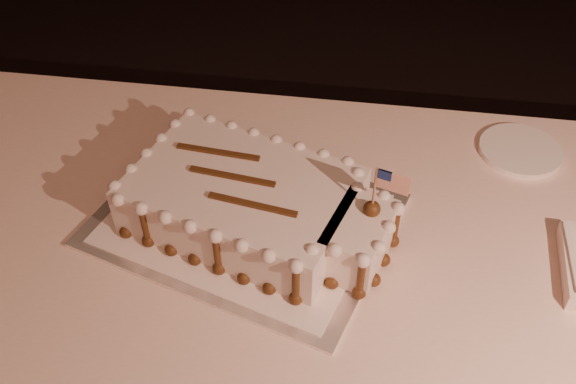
# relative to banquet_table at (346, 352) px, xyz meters

# --- Properties ---
(room_shell) EXTENTS (6.10, 8.10, 2.90)m
(room_shell) POSITION_rel_banquet_table_xyz_m (0.00, -0.60, 1.02)
(room_shell) COLOR black
(room_shell) RESTS_ON ground
(banquet_table) EXTENTS (2.40, 0.80, 0.75)m
(banquet_table) POSITION_rel_banquet_table_xyz_m (0.00, 0.00, 0.00)
(banquet_table) COLOR #FCD4C3
(banquet_table) RESTS_ON ground
(cake_board) EXTENTS (0.59, 0.51, 0.01)m
(cake_board) POSITION_rel_banquet_table_xyz_m (-0.21, 0.01, 0.38)
(cake_board) COLOR white
(cake_board) RESTS_ON banquet_table
(doily) EXTENTS (0.53, 0.46, 0.00)m
(doily) POSITION_rel_banquet_table_xyz_m (-0.21, 0.01, 0.38)
(doily) COLOR white
(doily) RESTS_ON cake_board
(sheet_cake) EXTENTS (0.50, 0.37, 0.19)m
(sheet_cake) POSITION_rel_banquet_table_xyz_m (-0.18, -0.00, 0.43)
(sheet_cake) COLOR silver
(sheet_cake) RESTS_ON doily
(side_plate) EXTENTS (0.16, 0.16, 0.01)m
(side_plate) POSITION_rel_banquet_table_xyz_m (0.31, 0.27, 0.38)
(side_plate) COLOR white
(side_plate) RESTS_ON banquet_table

